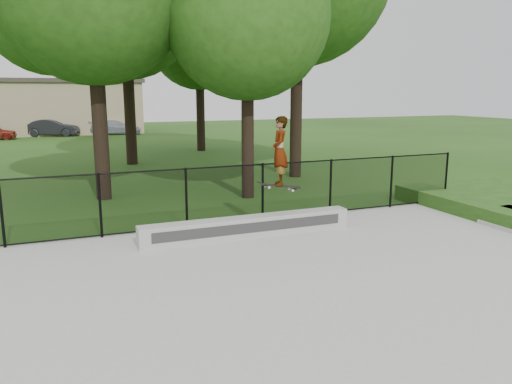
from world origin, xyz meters
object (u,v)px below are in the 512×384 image
(car_b, at_px, (53,128))
(car_c, at_px, (115,127))
(grind_ledge, at_px, (248,227))
(skater_airborne, at_px, (280,153))

(car_b, distance_m, car_c, 4.59)
(grind_ledge, relative_size, car_b, 1.43)
(car_c, xyz_separation_m, skater_airborne, (0.09, -30.49, 1.42))
(grind_ledge, bearing_deg, car_c, 88.78)
(skater_airborne, bearing_deg, car_c, 90.16)
(car_c, bearing_deg, car_b, 103.58)
(car_b, xyz_separation_m, skater_airborne, (4.68, -30.57, 1.34))
(grind_ledge, height_order, car_b, car_b)
(grind_ledge, relative_size, skater_airborne, 2.92)
(grind_ledge, distance_m, car_b, 30.75)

